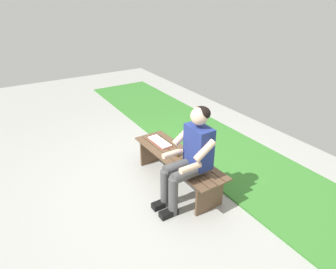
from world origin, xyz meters
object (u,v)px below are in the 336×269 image
object	(u,v)px
bench_near	(178,163)
person_seated	(190,155)
book_open	(160,142)
apple	(177,153)

from	to	relation	value
bench_near	person_seated	distance (m)	0.54
bench_near	person_seated	xyz separation A→B (m)	(-0.39, 0.10, 0.35)
book_open	apple	bearing A→B (deg)	179.28
person_seated	book_open	size ratio (longest dim) A/B	2.95
apple	book_open	xyz separation A→B (m)	(0.43, 0.01, -0.03)
bench_near	apple	size ratio (longest dim) A/B	20.02
bench_near	person_seated	bearing A→B (deg)	165.98
book_open	person_seated	bearing A→B (deg)	172.27
bench_near	book_open	size ratio (longest dim) A/B	3.72
bench_near	apple	xyz separation A→B (m)	(0.01, 0.00, 0.14)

